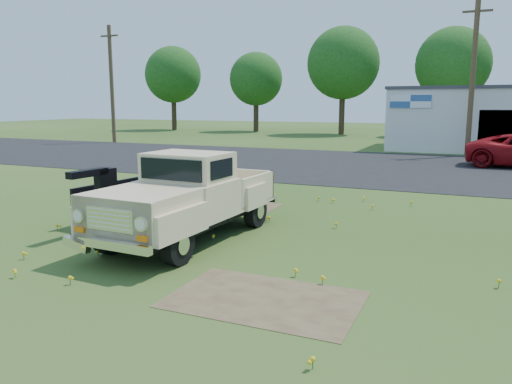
% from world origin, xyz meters
% --- Properties ---
extents(ground, '(140.00, 140.00, 0.00)m').
position_xyz_m(ground, '(0.00, 0.00, 0.00)').
color(ground, '#2B4A18').
rests_on(ground, ground).
extents(asphalt_lot, '(90.00, 14.00, 0.02)m').
position_xyz_m(asphalt_lot, '(0.00, 15.00, 0.00)').
color(asphalt_lot, black).
rests_on(asphalt_lot, ground).
extents(dirt_patch_a, '(3.00, 2.00, 0.01)m').
position_xyz_m(dirt_patch_a, '(1.50, -3.00, 0.00)').
color(dirt_patch_a, brown).
rests_on(dirt_patch_a, ground).
extents(dirt_patch_b, '(2.20, 1.60, 0.01)m').
position_xyz_m(dirt_patch_b, '(-2.00, 3.50, 0.00)').
color(dirt_patch_b, brown).
rests_on(dirt_patch_b, ground).
extents(commercial_building, '(14.20, 8.20, 4.15)m').
position_xyz_m(commercial_building, '(6.00, 26.99, 2.10)').
color(commercial_building, silver).
rests_on(commercial_building, ground).
extents(utility_pole_west, '(1.60, 0.30, 9.00)m').
position_xyz_m(utility_pole_west, '(-22.00, 22.00, 4.60)').
color(utility_pole_west, '#463420').
rests_on(utility_pole_west, ground).
extents(utility_pole_mid, '(1.60, 0.30, 9.00)m').
position_xyz_m(utility_pole_mid, '(4.00, 22.00, 4.60)').
color(utility_pole_mid, '#463420').
rests_on(utility_pole_mid, ground).
extents(treeline_a, '(6.40, 6.40, 9.52)m').
position_xyz_m(treeline_a, '(-28.00, 40.00, 6.30)').
color(treeline_a, '#3C2B1B').
rests_on(treeline_a, ground).
extents(treeline_b, '(5.76, 5.76, 8.57)m').
position_xyz_m(treeline_b, '(-18.00, 41.00, 5.67)').
color(treeline_b, '#3C2B1B').
rests_on(treeline_b, ground).
extents(treeline_c, '(7.04, 7.04, 10.47)m').
position_xyz_m(treeline_c, '(-8.00, 39.50, 6.93)').
color(treeline_c, '#3C2B1B').
rests_on(treeline_c, ground).
extents(treeline_d, '(6.72, 6.72, 10.00)m').
position_xyz_m(treeline_d, '(2.00, 40.50, 6.62)').
color(treeline_d, '#3C2B1B').
rests_on(treeline_d, ground).
extents(vintage_pickup_truck, '(2.39, 5.62, 2.01)m').
position_xyz_m(vintage_pickup_truck, '(-1.48, -0.36, 1.00)').
color(vintage_pickup_truck, '#D3BB8D').
rests_on(vintage_pickup_truck, ground).
extents(flatbed_trailer, '(2.58, 6.03, 1.60)m').
position_xyz_m(flatbed_trailer, '(-3.38, 1.77, 0.80)').
color(flatbed_trailer, black).
rests_on(flatbed_trailer, ground).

